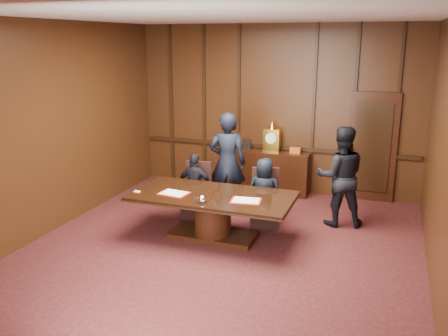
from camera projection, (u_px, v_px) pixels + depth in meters
name	position (u px, v px, depth m)	size (l,w,h in m)	color
room	(224.00, 143.00, 6.88)	(7.00, 7.04, 3.50)	black
sideboard	(271.00, 170.00, 10.06)	(1.60, 0.45, 1.54)	black
conference_table	(213.00, 209.00, 7.72)	(2.62, 1.32, 0.76)	black
folder_left	(174.00, 193.00, 7.68)	(0.50, 0.38, 0.02)	#AC290F
folder_right	(246.00, 201.00, 7.33)	(0.50, 0.39, 0.02)	#AC290F
inkstand	(202.00, 200.00, 7.23)	(0.20, 0.14, 0.12)	white
notepad	(137.00, 191.00, 7.77)	(0.10, 0.07, 0.01)	#E7D471
chair_left	(197.00, 200.00, 8.78)	(0.54, 0.54, 0.99)	black
chair_right	(265.00, 208.00, 8.36)	(0.58, 0.58, 0.99)	black
signatory_left	(195.00, 186.00, 8.63)	(0.70, 0.29, 1.19)	black
signatory_right	(264.00, 193.00, 8.20)	(0.60, 0.39, 1.23)	black
witness_left	(227.00, 163.00, 8.86)	(0.69, 0.45, 1.90)	black
witness_right	(340.00, 176.00, 8.21)	(0.86, 0.67, 1.77)	black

